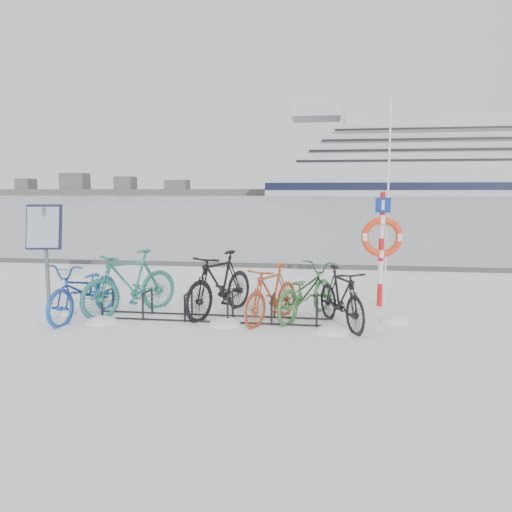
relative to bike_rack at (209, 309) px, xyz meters
The scene contains 15 objects.
ground 0.18m from the bike_rack, ahead, with size 900.00×900.00×0.00m, color white.
ice_sheet 155.00m from the bike_rack, 90.00° to the left, with size 400.00×298.00×0.02m, color #A2AEB7.
quay_edge 5.90m from the bike_rack, 90.00° to the left, with size 400.00×0.25×0.10m, color #3F3F42.
bike_rack is the anchor object (origin of this frame).
info_board 3.50m from the bike_rack, behind, with size 0.67×0.35×1.90m.
lifebuoy_station 3.43m from the bike_rack, 24.74° to the left, with size 0.75×0.22×3.88m.
cruise_ferry 236.84m from the bike_rack, 77.63° to the left, with size 155.39×29.27×51.06m.
shoreline 287.22m from the bike_rack, 115.14° to the left, with size 180.00×12.00×9.50m.
bike_0 2.17m from the bike_rack, behind, with size 0.67×1.93×1.01m, color #19479F.
bike_1 1.54m from the bike_rack, behind, with size 0.54×1.91×1.15m, color #226B62.
bike_2 0.56m from the bike_rack, 74.94° to the left, with size 0.54×1.90×1.14m, color black.
bike_3 1.09m from the bike_rack, ahead, with size 0.46×1.63×0.98m, color #A7401D.
bike_4 1.66m from the bike_rack, 13.57° to the left, with size 0.63×1.82×0.95m, color #2F6E30.
bike_5 2.21m from the bike_rack, ahead, with size 0.46×1.65×0.99m, color black.
snow_drifts 0.62m from the bike_rack, 23.65° to the right, with size 6.03×1.27×0.19m.
Camera 1 is at (1.94, -8.00, 2.13)m, focal length 35.00 mm.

